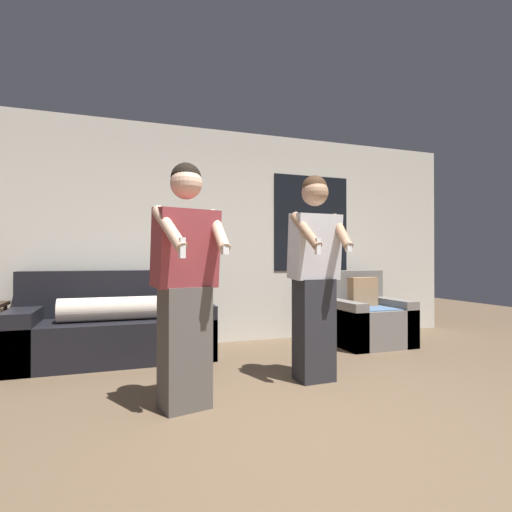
% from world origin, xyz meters
% --- Properties ---
extents(ground_plane, '(14.00, 14.00, 0.00)m').
position_xyz_m(ground_plane, '(0.00, 0.00, 0.00)').
color(ground_plane, brown).
extents(wall_back, '(6.89, 0.07, 2.70)m').
position_xyz_m(wall_back, '(0.02, 3.06, 1.35)').
color(wall_back, beige).
rests_on(wall_back, ground_plane).
extents(couch, '(1.98, 0.86, 0.93)m').
position_xyz_m(couch, '(-1.21, 2.60, 0.32)').
color(couch, black).
rests_on(couch, ground_plane).
extents(armchair, '(0.88, 0.90, 0.91)m').
position_xyz_m(armchair, '(1.74, 2.41, 0.31)').
color(armchair, slate).
rests_on(armchair, ground_plane).
extents(person_left, '(0.51, 0.55, 1.74)m').
position_xyz_m(person_left, '(-0.74, 0.95, 0.89)').
color(person_left, '#56514C').
rests_on(person_left, ground_plane).
extents(person_right, '(0.48, 0.48, 1.79)m').
position_xyz_m(person_right, '(0.43, 1.23, 0.93)').
color(person_right, '#28282D').
rests_on(person_right, ground_plane).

